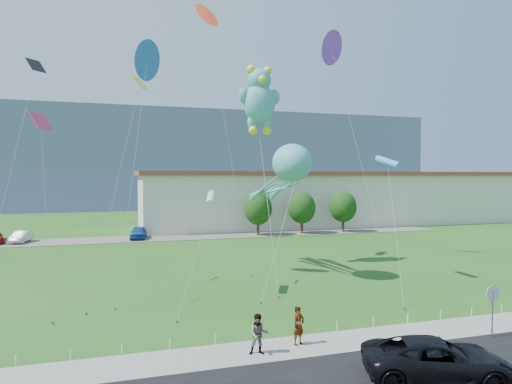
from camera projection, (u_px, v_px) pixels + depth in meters
ground at (270, 329)px, 22.43m from camera, size 160.00×160.00×0.00m
sidewalk at (290, 348)px, 19.80m from camera, size 80.00×2.50×0.10m
parking_strip at (178, 237)px, 55.87m from camera, size 70.00×6.00×0.06m
hill_ridge at (141, 160)px, 136.64m from camera, size 160.00×50.00×25.00m
warehouse at (336, 198)px, 71.95m from camera, size 61.00×15.00×8.20m
stop_sign at (493, 298)px, 21.14m from camera, size 0.80×0.07×2.50m
rope_fence at (279, 333)px, 21.18m from camera, size 26.05×0.05×0.50m
tree_near at (258, 209)px, 57.73m from camera, size 3.60×3.60×5.47m
tree_mid at (302, 208)px, 59.49m from camera, size 3.60×3.60×5.47m
tree_far at (343, 207)px, 61.25m from camera, size 3.60×3.60×5.47m
suv at (437, 359)px, 16.71m from camera, size 5.88×4.13×1.49m
pedestrian_left at (299, 326)px, 20.08m from camera, size 0.72×0.61×1.68m
pedestrian_right at (259, 334)px, 18.99m from camera, size 0.94×0.80×1.69m
parked_car_silver at (21, 237)px, 51.35m from camera, size 2.11×4.10×1.29m
parked_car_blue at (138, 232)px, 54.45m from camera, size 2.30×4.52×1.47m
octopus_kite at (285, 174)px, 34.07m from camera, size 5.46×12.51×9.86m
teddy_bear_kite at (259, 99)px, 37.84m from camera, size 3.76×11.28×16.68m
small_kite_pink at (42, 141)px, 24.81m from camera, size 1.46×3.30×11.00m
small_kite_orange at (208, 21)px, 39.16m from camera, size 2.93×7.47×22.15m
small_kite_white at (211, 199)px, 28.81m from camera, size 3.12×6.27×6.53m
small_kite_cyan at (388, 163)px, 32.79m from camera, size 3.65×8.07×8.99m
small_kite_purple at (333, 53)px, 40.79m from camera, size 1.80×9.23×19.75m
small_kite_blue at (147, 65)px, 32.54m from camera, size 3.30×8.04×16.51m
small_kite_black at (29, 93)px, 29.02m from camera, size 2.76×7.62×15.23m
small_kite_yellow at (134, 108)px, 28.73m from camera, size 3.85×5.01×13.95m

